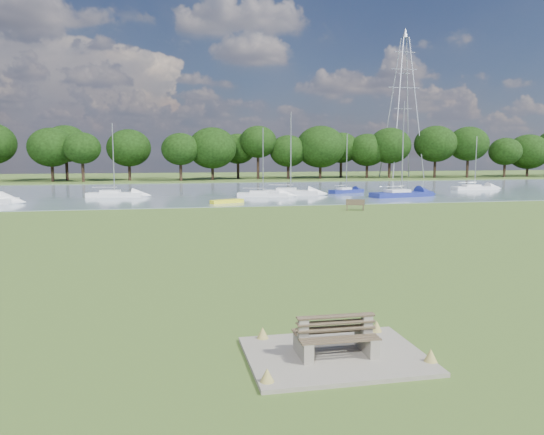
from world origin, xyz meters
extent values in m
plane|color=olive|center=(0.00, 0.00, 0.00)|extent=(220.00, 220.00, 0.00)
cube|color=slate|center=(0.00, 42.00, 0.00)|extent=(220.00, 40.00, 0.10)
cube|color=#4C6626|center=(0.00, 72.00, 0.00)|extent=(220.00, 20.00, 0.40)
cube|color=gray|center=(0.00, -14.00, 0.05)|extent=(4.20, 3.20, 0.10)
cube|color=gray|center=(-0.79, -13.99, 0.33)|extent=(0.25, 1.11, 0.46)
cube|color=gray|center=(-0.79, -13.99, 0.75)|extent=(0.23, 0.19, 0.58)
cube|color=gray|center=(0.79, -14.01, 0.33)|extent=(0.25, 1.11, 0.46)
cube|color=gray|center=(0.79, -14.01, 0.75)|extent=(0.23, 0.19, 0.58)
cube|color=brown|center=(-0.01, -14.35, 0.57)|extent=(1.90, 0.45, 0.04)
cube|color=brown|center=(0.00, -14.08, 0.89)|extent=(1.90, 0.17, 0.46)
cube|color=brown|center=(0.01, -13.65, 0.57)|extent=(1.90, 0.45, 0.04)
cube|color=brown|center=(0.00, -13.92, 0.89)|extent=(1.90, 0.17, 0.46)
cube|color=brown|center=(11.59, 17.33, 0.24)|extent=(0.23, 0.48, 0.49)
cube|color=brown|center=(12.88, 16.89, 0.24)|extent=(0.23, 0.48, 0.49)
cube|color=brown|center=(12.23, 17.11, 0.49)|extent=(1.65, 0.96, 0.05)
cube|color=brown|center=(12.17, 16.91, 0.74)|extent=(1.51, 0.56, 0.47)
cube|color=yellow|center=(2.24, 25.54, 0.22)|extent=(3.44, 2.16, 0.34)
cylinder|color=#90949F|center=(39.51, 67.90, 13.34)|extent=(0.22, 0.22, 26.27)
cylinder|color=#90949F|center=(43.71, 67.90, 13.34)|extent=(0.22, 0.22, 26.27)
cylinder|color=#90949F|center=(39.51, 72.10, 13.34)|extent=(0.22, 0.22, 26.27)
cylinder|color=#90949F|center=(43.71, 72.10, 13.34)|extent=(0.22, 0.22, 26.27)
cube|color=#90949F|center=(41.61, 70.00, 17.28)|extent=(6.31, 0.14, 0.14)
cube|color=#90949F|center=(41.61, 70.00, 20.69)|extent=(5.22, 0.14, 0.14)
cube|color=#90949F|center=(41.61, 70.00, 23.85)|extent=(4.14, 0.14, 0.14)
cone|color=#90949F|center=(41.61, 70.00, 27.38)|extent=(1.08, 1.08, 1.80)
cylinder|color=black|center=(-23.00, 68.00, 1.97)|extent=(0.46, 0.46, 3.54)
ellipsoid|color=black|center=(-23.00, 68.00, 6.30)|extent=(6.50, 6.50, 5.52)
cylinder|color=black|center=(-16.00, 68.00, 2.11)|extent=(0.46, 0.46, 3.81)
ellipsoid|color=black|center=(-16.00, 68.00, 6.76)|extent=(7.43, 7.43, 6.31)
cylinder|color=black|center=(-9.00, 68.00, 1.70)|extent=(0.46, 0.46, 3.01)
ellipsoid|color=black|center=(-9.00, 68.00, 5.38)|extent=(8.36, 8.36, 7.10)
cylinder|color=black|center=(-2.00, 68.00, 1.84)|extent=(0.46, 0.46, 3.28)
ellipsoid|color=black|center=(-2.00, 68.00, 5.84)|extent=(6.50, 6.50, 5.52)
cylinder|color=black|center=(5.00, 68.00, 1.97)|extent=(0.46, 0.46, 3.54)
ellipsoid|color=black|center=(5.00, 68.00, 6.30)|extent=(7.43, 7.43, 6.31)
cylinder|color=black|center=(12.00, 68.00, 2.11)|extent=(0.46, 0.46, 3.81)
ellipsoid|color=black|center=(12.00, 68.00, 6.76)|extent=(8.36, 8.36, 7.10)
cylinder|color=black|center=(19.00, 68.00, 1.70)|extent=(0.46, 0.46, 3.01)
ellipsoid|color=black|center=(19.00, 68.00, 5.38)|extent=(6.50, 6.50, 5.52)
cylinder|color=black|center=(26.00, 68.00, 1.84)|extent=(0.46, 0.46, 3.28)
ellipsoid|color=black|center=(26.00, 68.00, 5.84)|extent=(7.43, 7.43, 6.31)
cylinder|color=black|center=(33.00, 68.00, 1.97)|extent=(0.46, 0.46, 3.54)
ellipsoid|color=black|center=(33.00, 68.00, 6.30)|extent=(8.36, 8.36, 7.10)
cylinder|color=black|center=(40.00, 68.00, 2.11)|extent=(0.46, 0.46, 3.81)
ellipsoid|color=black|center=(40.00, 68.00, 6.76)|extent=(6.50, 6.50, 5.52)
cylinder|color=black|center=(47.00, 68.00, 1.70)|extent=(0.46, 0.46, 3.01)
ellipsoid|color=black|center=(47.00, 68.00, 5.38)|extent=(7.43, 7.43, 6.31)
cylinder|color=black|center=(54.00, 68.00, 1.84)|extent=(0.46, 0.46, 3.28)
ellipsoid|color=black|center=(54.00, 68.00, 5.84)|extent=(8.36, 8.36, 7.10)
cylinder|color=black|center=(61.00, 68.00, 1.97)|extent=(0.46, 0.46, 3.54)
ellipsoid|color=black|center=(61.00, 68.00, 6.30)|extent=(6.50, 6.50, 5.52)
cylinder|color=black|center=(68.00, 68.00, 2.11)|extent=(0.46, 0.46, 3.81)
ellipsoid|color=black|center=(68.00, 68.00, 6.76)|extent=(7.43, 7.43, 6.31)
cube|color=navy|center=(22.16, 28.97, 0.43)|extent=(7.59, 3.54, 0.76)
cube|color=white|center=(21.59, 28.85, 0.90)|extent=(2.84, 2.11, 0.49)
cylinder|color=#A5A8AD|center=(22.16, 28.97, 5.56)|extent=(0.13, 0.13, 9.93)
cube|color=white|center=(-9.08, 35.27, 0.40)|extent=(6.15, 2.46, 0.69)
cube|color=white|center=(-9.56, 35.33, 0.82)|extent=(2.25, 1.58, 0.45)
cylinder|color=#A5A8AD|center=(-9.08, 35.27, 4.35)|extent=(0.12, 0.12, 7.60)
cube|color=white|center=(7.09, 32.15, 0.36)|extent=(5.87, 3.11, 0.61)
cube|color=white|center=(6.65, 32.27, 0.73)|extent=(2.25, 1.75, 0.39)
cylinder|color=#A5A8AD|center=(7.09, 32.15, 4.06)|extent=(0.10, 0.10, 7.16)
cube|color=white|center=(10.73, 34.13, 0.42)|extent=(6.66, 3.91, 0.74)
cube|color=white|center=(10.24, 34.31, 0.87)|extent=(2.60, 2.10, 0.48)
cylinder|color=#A5A8AD|center=(10.73, 34.13, 5.07)|extent=(0.13, 0.13, 8.97)
cube|color=white|center=(36.76, 37.66, 0.37)|extent=(6.05, 1.80, 0.63)
cube|color=white|center=(36.28, 37.65, 0.75)|extent=(2.13, 1.36, 0.41)
cylinder|color=#A5A8AD|center=(36.76, 37.66, 3.79)|extent=(0.11, 0.11, 6.58)
cube|color=navy|center=(18.07, 35.61, 0.36)|extent=(4.84, 3.08, 0.62)
cube|color=white|center=(17.72, 35.47, 0.73)|extent=(1.92, 1.61, 0.40)
cylinder|color=#A5A8AD|center=(18.07, 35.61, 3.83)|extent=(0.11, 0.11, 6.68)
camera|label=1|loc=(-3.97, -25.61, 4.86)|focal=35.00mm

